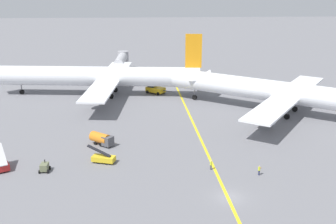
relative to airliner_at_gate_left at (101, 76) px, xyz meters
The scene contains 12 objects.
ground_plane 63.67m from the airliner_at_gate_left, 67.74° to the right, with size 600.00×600.00×0.00m, color slate.
taxiway_stripe 54.30m from the airliner_at_gate_left, 64.35° to the right, with size 0.50×120.00×0.01m, color yellow.
airliner_at_gate_left is the anchor object (origin of this frame).
airliner_being_pushed 47.54m from the airliner_at_gate_left, 23.47° to the right, with size 52.45×41.10×15.08m.
pushback_tug 15.36m from the airliner_at_gate_left, ahead, with size 7.52×6.18×2.94m.
gse_belt_loader_portside 45.53m from the airliner_at_gate_left, 84.55° to the right, with size 5.07×2.90×3.02m.
gse_stair_truck_yellow 48.59m from the airliner_at_gate_left, 105.32° to the right, with size 3.89×4.91×4.06m.
gse_gpu_cart_small 48.64m from the airliner_at_gate_left, 96.19° to the right, with size 1.63×2.13×1.90m.
gse_fuel_bowser_stubby 37.32m from the airliner_at_gate_left, 84.77° to the right, with size 5.01×4.52×2.40m.
ground_crew_wing_walker_right 54.30m from the airliner_at_gate_left, 65.17° to the right, with size 0.36×0.36×1.71m.
ground_crew_ramp_agent_by_cones 60.04m from the airliner_at_gate_left, 59.59° to the right, with size 0.50×0.36×1.70m.
jet_bridge 30.02m from the airliner_at_gate_left, 82.11° to the left, with size 4.41×16.97×6.34m.
Camera 1 is at (-12.34, -55.02, 30.97)m, focal length 45.15 mm.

